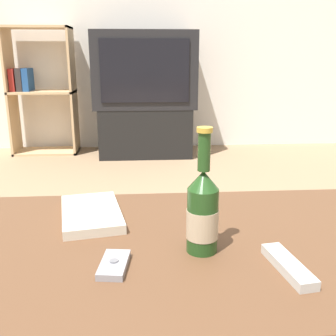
% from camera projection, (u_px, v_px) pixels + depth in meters
% --- Properties ---
extents(back_wall, '(8.00, 0.05, 2.60)m').
position_uv_depth(back_wall, '(144.00, 6.00, 3.55)').
color(back_wall, silver).
rests_on(back_wall, ground_plane).
extents(coffee_table, '(1.40, 0.65, 0.46)m').
position_uv_depth(coffee_table, '(167.00, 267.00, 0.90)').
color(coffee_table, brown).
rests_on(coffee_table, ground_plane).
extents(tv_stand, '(0.80, 0.50, 0.42)m').
position_uv_depth(tv_stand, '(145.00, 131.00, 3.54)').
color(tv_stand, black).
rests_on(tv_stand, ground_plane).
extents(television, '(0.87, 0.51, 0.64)m').
position_uv_depth(television, '(144.00, 70.00, 3.39)').
color(television, black).
rests_on(television, tv_stand).
extents(bookshelf, '(0.56, 0.30, 1.11)m').
position_uv_depth(bookshelf, '(38.00, 89.00, 3.48)').
color(bookshelf, tan).
rests_on(bookshelf, ground_plane).
extents(beer_bottle, '(0.07, 0.07, 0.27)m').
position_uv_depth(beer_bottle, '(203.00, 211.00, 0.82)').
color(beer_bottle, '#1E4219').
rests_on(beer_bottle, coffee_table).
extents(cell_phone, '(0.06, 0.11, 0.02)m').
position_uv_depth(cell_phone, '(114.00, 265.00, 0.78)').
color(cell_phone, gray).
rests_on(cell_phone, coffee_table).
extents(remote_control, '(0.06, 0.16, 0.02)m').
position_uv_depth(remote_control, '(288.00, 266.00, 0.77)').
color(remote_control, beige).
rests_on(remote_control, coffee_table).
extents(table_book, '(0.19, 0.27, 0.02)m').
position_uv_depth(table_book, '(91.00, 213.00, 1.01)').
color(table_book, beige).
rests_on(table_book, coffee_table).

